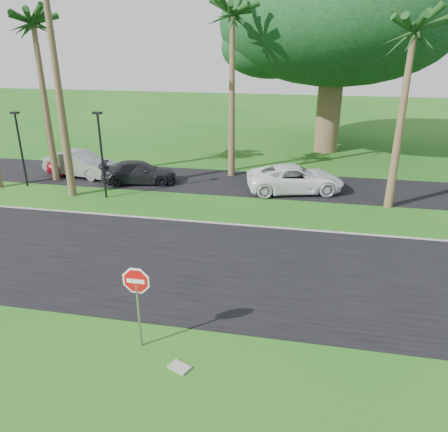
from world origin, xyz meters
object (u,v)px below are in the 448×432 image
car_silver (80,164)px  car_red (81,164)px  stop_sign_near (137,291)px  car_dark (139,173)px  car_minivan (295,179)px

car_silver → car_red: bearing=37.2°
stop_sign_near → car_dark: (-5.66, 14.36, -1.13)m
stop_sign_near → car_red: bearing=123.1°
car_red → car_minivan: size_ratio=0.75×
car_red → car_minivan: (13.57, -0.75, 0.06)m
car_silver → car_minivan: bearing=-81.0°
car_red → car_dark: bearing=-107.2°
car_silver → car_dark: (4.16, -0.62, -0.13)m
stop_sign_near → car_dark: bearing=111.5°
car_red → car_minivan: bearing=-98.5°
car_dark → car_minivan: car_minivan is taller
stop_sign_near → car_silver: 17.94m
stop_sign_near → car_red: size_ratio=0.64×
car_dark → car_minivan: (9.27, 0.15, 0.11)m
car_red → car_silver: bearing=-159.2°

